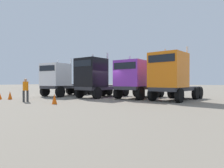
% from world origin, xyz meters
% --- Properties ---
extents(ground, '(200.00, 200.00, 0.00)m').
position_xyz_m(ground, '(0.00, 0.00, 0.00)').
color(ground, gray).
extents(semi_truck_white, '(2.98, 6.33, 4.01)m').
position_xyz_m(semi_truck_white, '(-6.28, 0.89, 1.77)').
color(semi_truck_white, '#333338').
rests_on(semi_truck_white, ground).
extents(semi_truck_black, '(3.54, 6.17, 4.31)m').
position_xyz_m(semi_truck_black, '(-1.82, 0.65, 1.91)').
color(semi_truck_black, '#333338').
rests_on(semi_truck_black, ground).
extents(semi_truck_purple, '(3.40, 6.12, 3.99)m').
position_xyz_m(semi_truck_purple, '(1.98, 1.29, 1.79)').
color(semi_truck_purple, '#333338').
rests_on(semi_truck_purple, ground).
extents(semi_truck_orange, '(3.87, 6.38, 4.38)m').
position_xyz_m(semi_truck_orange, '(5.30, 0.64, 1.99)').
color(semi_truck_orange, '#333338').
rests_on(semi_truck_orange, ground).
extents(visitor_in_hivis, '(0.54, 0.54, 1.78)m').
position_xyz_m(visitor_in_hivis, '(-4.52, -5.17, 1.04)').
color(visitor_in_hivis, '#363636').
rests_on(visitor_in_hivis, ground).
extents(traffic_cone_near, '(0.36, 0.36, 0.56)m').
position_xyz_m(traffic_cone_near, '(-8.27, -4.68, 0.28)').
color(traffic_cone_near, '#F2590C').
rests_on(traffic_cone_near, ground).
extents(traffic_cone_mid, '(0.36, 0.36, 0.71)m').
position_xyz_m(traffic_cone_mid, '(-7.45, -4.30, 0.35)').
color(traffic_cone_mid, '#F2590C').
rests_on(traffic_cone_mid, ground).
extents(traffic_cone_far, '(0.36, 0.36, 0.69)m').
position_xyz_m(traffic_cone_far, '(-1.41, -5.46, 0.35)').
color(traffic_cone_far, '#F2590C').
rests_on(traffic_cone_far, ground).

